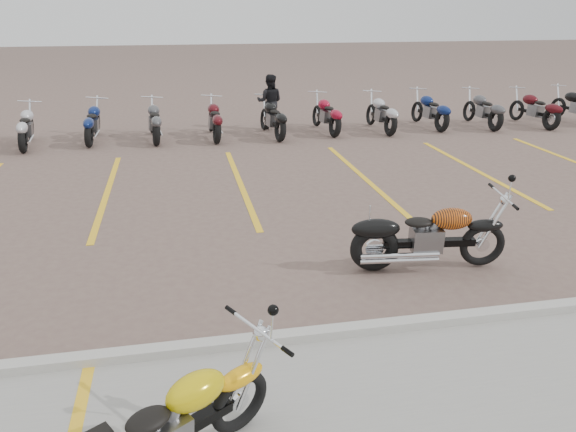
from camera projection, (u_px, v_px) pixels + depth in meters
name	position (u px, v px, depth m)	size (l,w,h in m)	color
ground	(273.00, 265.00, 8.13)	(100.00, 100.00, 0.00)	#6F5A4F
curb	(304.00, 336.00, 6.28)	(60.00, 0.18, 0.12)	#ADAAA3
parking_stripes	(241.00, 184.00, 11.80)	(38.00, 5.50, 0.01)	yellow
flame_cruiser	(425.00, 239.00, 7.86)	(2.23, 0.45, 0.92)	black
person_b	(270.00, 102.00, 16.88)	(0.79, 0.61, 1.62)	black
bg_bike_row	(271.00, 116.00, 16.06)	(20.53, 2.03, 1.10)	black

